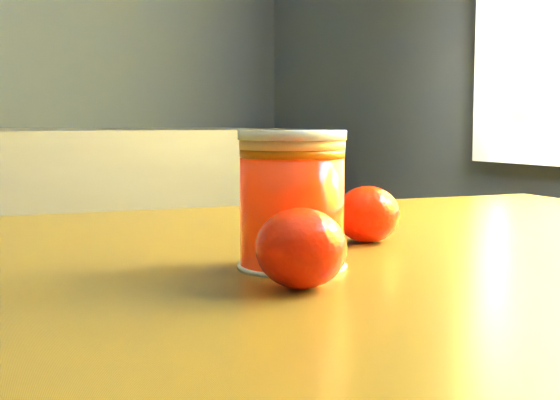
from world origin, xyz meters
TOP-DOWN VIEW (x-y plane):
  - table at (0.97, 0.18)m, footprint 1.15×0.86m
  - juice_glass at (0.92, 0.13)m, footprint 0.08×0.08m
  - orange_front at (0.89, 0.06)m, footprint 0.08×0.08m
  - orange_back at (1.05, 0.21)m, footprint 0.08×0.08m

SIDE VIEW (x-z plane):
  - table at x=0.97m, z-range 0.30..1.11m
  - orange_back at x=1.05m, z-range 0.81..0.86m
  - orange_front at x=0.89m, z-range 0.81..0.86m
  - juice_glass at x=0.92m, z-range 0.81..0.91m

